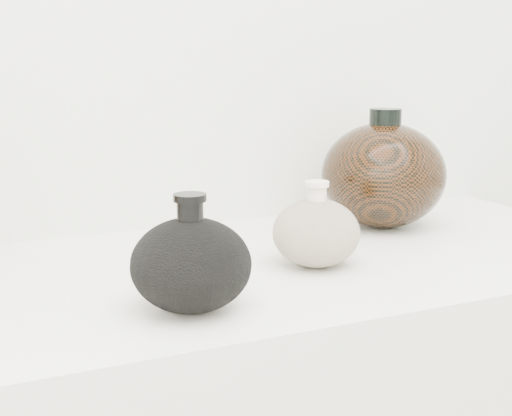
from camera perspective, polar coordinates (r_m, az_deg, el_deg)
name	(u,v)px	position (r m, az deg, el deg)	size (l,w,h in m)	color
black_gourd_vase	(191,264)	(0.79, -5.22, -4.47)	(0.18, 0.18, 0.13)	black
cream_gourd_vase	(316,232)	(0.96, 4.83, -1.93)	(0.12, 0.12, 0.12)	beige
right_round_pot	(383,175)	(1.19, 10.14, 2.64)	(0.23, 0.23, 0.19)	black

